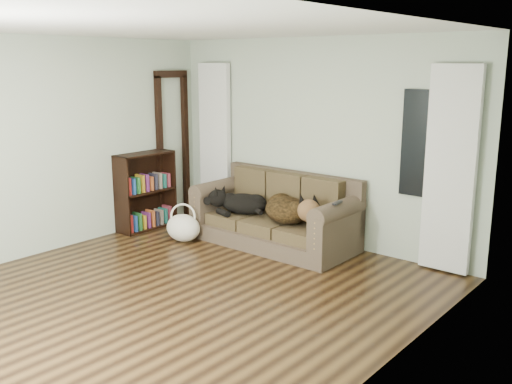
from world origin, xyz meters
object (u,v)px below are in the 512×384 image
Objects in this scene: dog_shepherd at (289,211)px; tote_bag at (183,229)px; sofa at (273,210)px; bookshelf at (146,193)px; dog_black_lab at (241,204)px.

dog_shepherd is 1.58× the size of tote_bag.
sofa is 1.21m from tote_bag.
bookshelf is at bearing -163.07° from sofa.
dog_shepherd is 0.72× the size of bookshelf.
tote_bag is 0.91m from bookshelf.
dog_shepherd is 2.17m from bookshelf.
sofa is 0.48m from dog_black_lab.
bookshelf is (-1.36, -0.47, 0.02)m from dog_black_lab.
sofa is 1.96× the size of bookshelf.
bookshelf reaches higher than dog_black_lab.
sofa is at bearing 29.56° from dog_shepherd.
dog_shepherd is at bearing 25.80° from tote_bag.
bookshelf is at bearing 50.70° from dog_shepherd.
dog_black_lab is at bearing 47.14° from tote_bag.
dog_black_lab is 0.75m from dog_shepherd.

